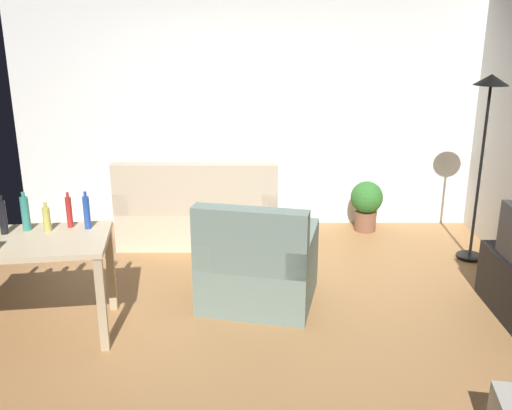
# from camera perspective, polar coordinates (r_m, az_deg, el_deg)

# --- Properties ---
(ground_plane) EXTENTS (5.20, 4.40, 0.02)m
(ground_plane) POSITION_cam_1_polar(r_m,az_deg,el_deg) (4.78, -1.22, -10.58)
(ground_plane) COLOR #9E7042
(wall_rear) EXTENTS (5.20, 0.10, 2.70)m
(wall_rear) POSITION_cam_1_polar(r_m,az_deg,el_deg) (6.47, -0.89, 9.72)
(wall_rear) COLOR white
(wall_rear) RESTS_ON ground_plane
(couch) EXTENTS (1.66, 0.84, 0.92)m
(couch) POSITION_cam_1_polar(r_m,az_deg,el_deg) (6.14, -5.69, -0.81)
(couch) COLOR beige
(couch) RESTS_ON ground_plane
(torchiere_lamp) EXTENTS (0.32, 0.32, 1.81)m
(torchiere_lamp) POSITION_cam_1_polar(r_m,az_deg,el_deg) (5.78, 22.07, 8.10)
(torchiere_lamp) COLOR black
(torchiere_lamp) RESTS_ON ground_plane
(desk) EXTENTS (1.28, 0.86, 0.76)m
(desk) POSITION_cam_1_polar(r_m,az_deg,el_deg) (4.50, -22.09, -4.54)
(desk) COLOR #C6B28E
(desk) RESTS_ON ground_plane
(potted_plant) EXTENTS (0.36, 0.36, 0.57)m
(potted_plant) POSITION_cam_1_polar(r_m,az_deg,el_deg) (6.52, 10.99, 0.26)
(potted_plant) COLOR brown
(potted_plant) RESTS_ON ground_plane
(armchair) EXTENTS (1.06, 1.01, 0.92)m
(armchair) POSITION_cam_1_polar(r_m,az_deg,el_deg) (4.76, 0.18, -6.21)
(armchair) COLOR slate
(armchair) RESTS_ON ground_plane
(bottle_dark) EXTENTS (0.06, 0.06, 0.30)m
(bottle_dark) POSITION_cam_1_polar(r_m,az_deg,el_deg) (4.60, -23.97, -1.08)
(bottle_dark) COLOR black
(bottle_dark) RESTS_ON desk
(bottle_tall) EXTENTS (0.06, 0.06, 0.30)m
(bottle_tall) POSITION_cam_1_polar(r_m,az_deg,el_deg) (4.61, -22.03, -0.76)
(bottle_tall) COLOR teal
(bottle_tall) RESTS_ON desk
(bottle_squat) EXTENTS (0.05, 0.05, 0.23)m
(bottle_squat) POSITION_cam_1_polar(r_m,az_deg,el_deg) (4.55, -20.16, -1.29)
(bottle_squat) COLOR #BCB24C
(bottle_squat) RESTS_ON desk
(bottle_red) EXTENTS (0.04, 0.04, 0.28)m
(bottle_red) POSITION_cam_1_polar(r_m,az_deg,el_deg) (4.57, -18.15, -0.64)
(bottle_red) COLOR #AD2323
(bottle_red) RESTS_ON desk
(bottle_blue) EXTENTS (0.05, 0.05, 0.29)m
(bottle_blue) POSITION_cam_1_polar(r_m,az_deg,el_deg) (4.50, -16.54, -0.69)
(bottle_blue) COLOR #2347A3
(bottle_blue) RESTS_ON desk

